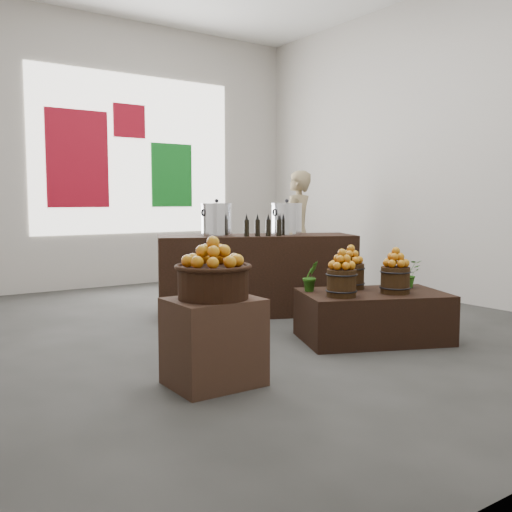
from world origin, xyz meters
TOP-DOWN VIEW (x-y plane):
  - ground at (0.00, 0.00)m, footprint 7.00×7.00m
  - back_wall at (0.00, 3.50)m, footprint 6.00×0.04m
  - back_opening at (0.30, 3.48)m, footprint 3.20×0.02m
  - deco_red_left at (-0.60, 3.47)m, footprint 0.90×0.04m
  - deco_green_right at (0.90, 3.47)m, footprint 0.70×0.04m
  - deco_red_upper at (0.20, 3.47)m, footprint 0.50×0.04m
  - crate at (-1.23, -1.43)m, footprint 0.62×0.51m
  - wicker_basket at (-1.23, -1.43)m, footprint 0.49×0.49m
  - apples_in_basket at (-1.23, -1.43)m, footprint 0.38×0.38m
  - display_table at (0.64, -1.16)m, footprint 1.52×1.26m
  - apple_bucket_front_left at (0.23, -1.18)m, footprint 0.26×0.26m
  - apples_in_bucket_front_left at (0.23, -1.18)m, footprint 0.20×0.20m
  - apple_bucket_front_right at (0.76, -1.32)m, footprint 0.26×0.26m
  - apples_in_bucket_front_right at (0.76, -1.32)m, footprint 0.20×0.20m
  - apple_bucket_rear at (0.62, -0.89)m, footprint 0.26×0.26m
  - apples_in_bucket_rear at (0.62, -0.89)m, footprint 0.20×0.20m
  - herb_garnish_right at (1.12, -1.16)m, footprint 0.28×0.26m
  - herb_garnish_left at (0.20, -0.80)m, footprint 0.16×0.13m
  - counter at (0.47, 0.48)m, footprint 2.31×1.56m
  - stock_pot_left at (0.06, 0.67)m, footprint 0.34×0.34m
  - stock_pot_center at (0.79, 0.34)m, footprint 0.34×0.34m
  - oil_cruets at (0.38, 0.28)m, footprint 0.32×0.19m
  - shopper at (2.01, 1.66)m, footprint 0.74×0.63m

SIDE VIEW (x-z plane):
  - ground at x=0.00m, z-range 0.00..0.00m
  - display_table at x=0.64m, z-range 0.00..0.45m
  - crate at x=-1.23m, z-range 0.00..0.62m
  - counter at x=0.47m, z-range 0.00..0.91m
  - apple_bucket_front_left at x=0.23m, z-range 0.45..0.69m
  - apple_bucket_front_right at x=0.76m, z-range 0.45..0.69m
  - apple_bucket_rear at x=0.62m, z-range 0.45..0.69m
  - herb_garnish_right at x=1.12m, z-range 0.45..0.72m
  - herb_garnish_left at x=0.20m, z-range 0.45..0.74m
  - wicker_basket at x=-1.23m, z-range 0.62..0.84m
  - apples_in_bucket_front_left at x=0.23m, z-range 0.69..0.87m
  - apples_in_bucket_front_right at x=0.76m, z-range 0.69..0.87m
  - apples_in_bucket_rear at x=0.62m, z-range 0.69..0.87m
  - shopper at x=2.01m, z-range 0.00..1.73m
  - apples_in_basket at x=-1.23m, z-range 0.84..1.05m
  - oil_cruets at x=0.38m, z-range 0.91..1.16m
  - stock_pot_left at x=0.06m, z-range 0.91..1.25m
  - stock_pot_center at x=0.79m, z-range 0.91..1.25m
  - deco_green_right at x=0.90m, z-range 1.20..2.20m
  - deco_red_left at x=-0.60m, z-range 1.20..2.60m
  - back_wall at x=0.00m, z-range 0.00..4.00m
  - back_opening at x=0.30m, z-range 0.80..3.20m
  - deco_red_upper at x=0.20m, z-range 2.25..2.75m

